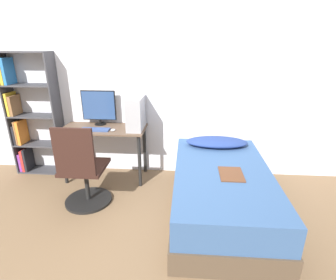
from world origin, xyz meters
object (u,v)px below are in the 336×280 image
Objects in this scene: bookshelf at (27,118)px; office_chair at (83,175)px; bed at (221,191)px; pc_tower at (136,113)px; keyboard at (95,130)px; monitor at (99,107)px.

office_chair is (1.06, -0.80, -0.42)m from bookshelf.
office_chair is 0.53× the size of bed.
pc_tower reaches higher than bed.
office_chair is 1.02m from pc_tower.
office_chair is at bearing -87.33° from keyboard.
keyboard is at bearing 92.67° from office_chair.
pc_tower is (0.52, 0.12, 0.20)m from keyboard.
keyboard reaches higher than bed.
monitor is (-0.04, 0.83, 0.60)m from office_chair.
bed is 5.03× the size of keyboard.
pc_tower is at bearing 54.68° from office_chair.
bed is 4.36× the size of pc_tower.
bookshelf is 3.61× the size of monitor.
monitor is at bearing 1.93° from bookshelf.
bookshelf reaches higher than bed.
bed is at bearing -17.16° from bookshelf.
monitor is at bearing 92.71° from keyboard.
pc_tower is (0.53, -0.14, -0.04)m from monitor.
monitor reaches higher than bed.
bed is at bearing -33.66° from pc_tower.
keyboard is at bearing -87.29° from monitor.
monitor reaches higher than office_chair.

